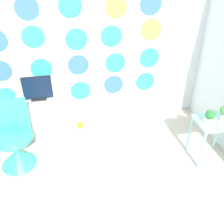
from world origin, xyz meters
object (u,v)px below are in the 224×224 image
object	(u,v)px
chair	(16,146)
tv	(37,89)
potted_plant_left	(210,117)
bathtub	(80,147)
vase	(19,100)

from	to	relation	value
chair	tv	bearing A→B (deg)	62.67
chair	potted_plant_left	xyz separation A→B (m)	(2.30, -0.36, 0.38)
chair	tv	xyz separation A→B (m)	(0.31, 0.59, 0.45)
tv	bathtub	bearing A→B (deg)	-57.76
bathtub	vase	bearing A→B (deg)	138.46
tv	vase	world-z (taller)	tv
tv	chair	bearing A→B (deg)	-117.33
vase	potted_plant_left	xyz separation A→B (m)	(2.23, -0.84, 0.01)
vase	potted_plant_left	world-z (taller)	potted_plant_left
tv	vase	xyz separation A→B (m)	(-0.24, -0.12, -0.07)
chair	potted_plant_left	size ratio (longest dim) A/B	4.73
chair	vase	bearing A→B (deg)	82.02
bathtub	tv	world-z (taller)	tv
chair	potted_plant_left	bearing A→B (deg)	-8.96
vase	potted_plant_left	bearing A→B (deg)	-20.56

